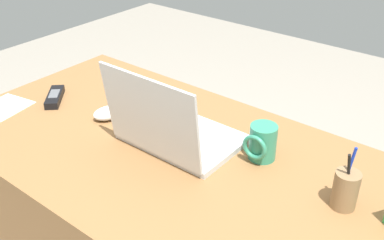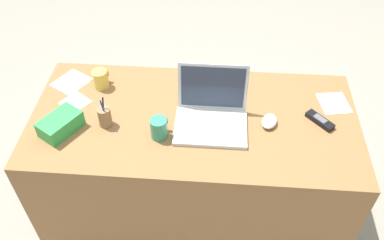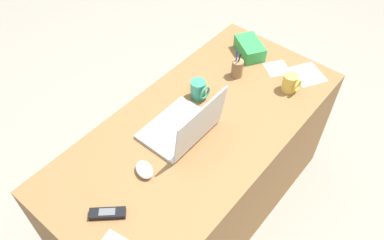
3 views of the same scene
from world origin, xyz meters
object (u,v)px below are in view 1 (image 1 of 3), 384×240
Objects in this scene: computer_mouse at (108,113)px; coffee_mug_tall at (262,143)px; laptop at (173,131)px; cordless_phone at (55,97)px; pen_holder at (345,189)px.

computer_mouse is 0.51m from coffee_mug_tall.
coffee_mug_tall is (-0.23, -0.10, -0.00)m from laptop.
cordless_phone is 0.99m from pen_holder.
cordless_phone is (0.73, 0.14, -0.04)m from coffee_mug_tall.
coffee_mug_tall is at bearing -11.25° from pen_holder.
computer_mouse is at bearing 12.34° from coffee_mug_tall.
cordless_phone is 0.83× the size of pen_holder.
cordless_phone is (0.50, 0.03, -0.04)m from laptop.
computer_mouse is (0.27, 0.00, -0.03)m from laptop.
pen_holder is at bearing -173.68° from laptop.
computer_mouse is 0.97× the size of coffee_mug_tall.
pen_holder is (-0.75, -0.06, 0.03)m from computer_mouse.
computer_mouse is 0.75m from pen_holder.
laptop is 2.47× the size of cordless_phone.
laptop is at bearing 6.32° from pen_holder.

